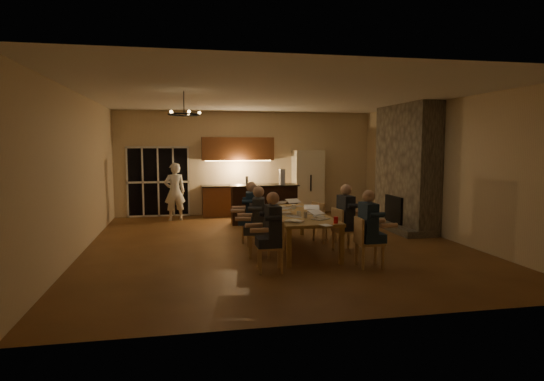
{
  "coord_description": "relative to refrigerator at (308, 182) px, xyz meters",
  "views": [
    {
      "loc": [
        -1.98,
        -9.63,
        2.16
      ],
      "look_at": [
        -0.01,
        0.3,
        1.15
      ],
      "focal_mm": 30.0,
      "sensor_mm": 36.0,
      "label": 1
    }
  ],
  "objects": [
    {
      "name": "floor",
      "position": [
        -1.9,
        -4.15,
        -1.0
      ],
      "size": [
        9.0,
        9.0,
        0.0
      ],
      "primitive_type": "plane",
      "color": "brown",
      "rests_on": "ground"
    },
    {
      "name": "back_wall",
      "position": [
        -1.9,
        0.37,
        0.6
      ],
      "size": [
        8.0,
        0.04,
        3.2
      ],
      "primitive_type": "cube",
      "color": "beige",
      "rests_on": "ground"
    },
    {
      "name": "left_wall",
      "position": [
        -5.92,
        -4.15,
        0.6
      ],
      "size": [
        0.04,
        9.0,
        3.2
      ],
      "primitive_type": "cube",
      "color": "beige",
      "rests_on": "ground"
    },
    {
      "name": "right_wall",
      "position": [
        2.12,
        -4.15,
        0.6
      ],
      "size": [
        0.04,
        9.0,
        3.2
      ],
      "primitive_type": "cube",
      "color": "beige",
      "rests_on": "ground"
    },
    {
      "name": "ceiling",
      "position": [
        -1.9,
        -4.15,
        2.22
      ],
      "size": [
        8.0,
        9.0,
        0.04
      ],
      "primitive_type": "cube",
      "color": "white",
      "rests_on": "back_wall"
    },
    {
      "name": "french_doors",
      "position": [
        -4.6,
        0.32,
        0.05
      ],
      "size": [
        1.86,
        0.08,
        2.1
      ],
      "primitive_type": "cube",
      "color": "black",
      "rests_on": "ground"
    },
    {
      "name": "fireplace",
      "position": [
        1.8,
        -2.95,
        0.6
      ],
      "size": [
        0.58,
        2.5,
        3.2
      ],
      "primitive_type": "cube",
      "color": "#6E6756",
      "rests_on": "ground"
    },
    {
      "name": "kitchenette",
      "position": [
        -2.2,
        0.05,
        0.2
      ],
      "size": [
        2.24,
        0.68,
        2.4
      ],
      "primitive_type": null,
      "color": "brown",
      "rests_on": "ground"
    },
    {
      "name": "refrigerator",
      "position": [
        0.0,
        0.0,
        0.0
      ],
      "size": [
        0.9,
        0.68,
        2.0
      ],
      "primitive_type": "cube",
      "color": "beige",
      "rests_on": "ground"
    },
    {
      "name": "dining_table",
      "position": [
        -1.56,
        -4.7,
        -0.62
      ],
      "size": [
        1.1,
        2.9,
        0.75
      ],
      "primitive_type": "cube",
      "color": "#AC8545",
      "rests_on": "ground"
    },
    {
      "name": "bar_island",
      "position": [
        -1.68,
        -1.49,
        -0.46
      ],
      "size": [
        1.9,
        0.74,
        1.08
      ],
      "primitive_type": "cube",
      "rotation": [
        0.0,
        0.0,
        -0.03
      ],
      "color": "black",
      "rests_on": "ground"
    },
    {
      "name": "chair_left_near",
      "position": [
        -2.43,
        -6.29,
        -0.55
      ],
      "size": [
        0.47,
        0.47,
        0.89
      ],
      "primitive_type": null,
      "rotation": [
        0.0,
        0.0,
        -1.65
      ],
      "color": "tan",
      "rests_on": "ground"
    },
    {
      "name": "chair_left_mid",
      "position": [
        -2.43,
        -5.2,
        -0.55
      ],
      "size": [
        0.52,
        0.52,
        0.89
      ],
      "primitive_type": null,
      "rotation": [
        0.0,
        0.0,
        -1.78
      ],
      "color": "tan",
      "rests_on": "ground"
    },
    {
      "name": "chair_left_far",
      "position": [
        -2.39,
        -4.15,
        -0.55
      ],
      "size": [
        0.5,
        0.5,
        0.89
      ],
      "primitive_type": null,
      "rotation": [
        0.0,
        0.0,
        -1.41
      ],
      "color": "tan",
      "rests_on": "ground"
    },
    {
      "name": "chair_right_near",
      "position": [
        -0.64,
        -6.34,
        -0.55
      ],
      "size": [
        0.46,
        0.46,
        0.89
      ],
      "primitive_type": null,
      "rotation": [
        0.0,
        0.0,
        1.52
      ],
      "color": "tan",
      "rests_on": "ground"
    },
    {
      "name": "chair_right_mid",
      "position": [
        -0.64,
        -5.12,
        -0.55
      ],
      "size": [
        0.52,
        0.52,
        0.89
      ],
      "primitive_type": null,
      "rotation": [
        0.0,
        0.0,
        1.77
      ],
      "color": "tan",
      "rests_on": "ground"
    },
    {
      "name": "chair_right_far",
      "position": [
        -0.74,
        -4.1,
        -0.55
      ],
      "size": [
        0.56,
        0.56,
        0.89
      ],
      "primitive_type": null,
      "rotation": [
        0.0,
        0.0,
        1.92
      ],
      "color": "tan",
      "rests_on": "ground"
    },
    {
      "name": "person_left_near",
      "position": [
        -2.39,
        -6.34,
        -0.31
      ],
      "size": [
        0.61,
        0.61,
        1.38
      ],
      "primitive_type": null,
      "rotation": [
        0.0,
        0.0,
        -1.55
      ],
      "color": "#202329",
      "rests_on": "ground"
    },
    {
      "name": "person_right_near",
      "position": [
        -0.67,
        -6.34,
        -0.31
      ],
      "size": [
        0.6,
        0.6,
        1.38
      ],
      "primitive_type": null,
      "rotation": [
        0.0,
        0.0,
        1.58
      ],
      "color": "#1C3046",
      "rests_on": "ground"
    },
    {
      "name": "person_left_mid",
      "position": [
        -2.45,
        -5.22,
        -0.31
      ],
      "size": [
        0.71,
        0.71,
        1.38
      ],
      "primitive_type": null,
      "rotation": [
        0.0,
        0.0,
        -1.78
      ],
      "color": "#3A3F45",
      "rests_on": "ground"
    },
    {
      "name": "person_right_mid",
      "position": [
        -0.65,
        -5.16,
        -0.31
      ],
      "size": [
        0.66,
        0.66,
        1.38
      ],
      "primitive_type": null,
      "rotation": [
        0.0,
        0.0,
        1.67
      ],
      "color": "#202329",
      "rests_on": "ground"
    },
    {
      "name": "person_left_far",
      "position": [
        -2.43,
        -4.12,
        -0.31
      ],
      "size": [
        0.69,
        0.69,
        1.38
      ],
      "primitive_type": null,
      "rotation": [
        0.0,
        0.0,
        -1.73
      ],
      "color": "#1C3046",
      "rests_on": "ground"
    },
    {
      "name": "standing_person",
      "position": [
        -4.11,
        -0.51,
        -0.17
      ],
      "size": [
        0.67,
        0.51,
        1.66
      ],
      "primitive_type": "imported",
      "rotation": [
        0.0,
        0.0,
        3.34
      ],
      "color": "white",
      "rests_on": "ground"
    },
    {
      "name": "chandelier",
      "position": [
        -3.83,
        -4.74,
        1.75
      ],
      "size": [
        0.62,
        0.62,
        0.03
      ],
      "primitive_type": "torus",
      "color": "black",
      "rests_on": "ceiling"
    },
    {
      "name": "laptop_a",
      "position": [
        -1.85,
        -5.69,
        -0.14
      ],
      "size": [
        0.43,
        0.42,
        0.23
      ],
      "primitive_type": null,
      "rotation": [
        0.0,
        0.0,
        2.45
      ],
      "color": "silver",
      "rests_on": "dining_table"
    },
    {
      "name": "laptop_b",
      "position": [
        -1.3,
        -5.53,
        -0.14
      ],
      "size": [
        0.42,
        0.41,
        0.23
      ],
      "primitive_type": null,
      "rotation": [
        0.0,
        0.0,
        0.58
      ],
      "color": "silver",
      "rests_on": "dining_table"
    },
    {
      "name": "laptop_c",
      "position": [
        -1.83,
        -4.6,
        -0.14
      ],
      "size": [
        0.33,
        0.3,
        0.23
      ],
      "primitive_type": null,
      "rotation": [
        0.0,
        0.0,
        3.19
      ],
      "color": "silver",
      "rests_on": "dining_table"
    },
    {
      "name": "laptop_d",
      "position": [
        -1.27,
        -4.83,
        -0.14
      ],
      "size": [
        0.38,
        0.35,
        0.23
      ],
      "primitive_type": null,
      "rotation": [
        0.0,
        0.0,
        -0.24
      ],
      "color": "silver",
      "rests_on": "dining_table"
    },
    {
      "name": "laptop_e",
      "position": [
        -1.73,
        -3.68,
        -0.14
      ],
      "size": [
        0.34,
        0.31,
        0.23
      ],
      "primitive_type": null,
      "rotation": [
        0.0,
        0.0,
        3.23
      ],
      "color": "silver",
      "rests_on": "dining_table"
    },
    {
      "name": "laptop_f",
      "position": [
        -1.34,
        -3.71,
        -0.14
      ],
      "size": [
        0.38,
        0.35,
        0.23
      ],
      "primitive_type": null,
      "rotation": [
        0.0,
        0.0,
        0.24
      ],
      "color": "silver",
      "rests_on": "dining_table"
    },
    {
      "name": "mug_front",
      "position": [
        -1.61,
        -5.08,
        -0.2
      ],
      "size": [
        0.08,
        0.08,
        0.1
      ],
      "primitive_type": "cylinder",
      "color": "white",
      "rests_on": "dining_table"
    },
    {
      "name": "mug_mid",
      "position": [
        -1.47,
        -4.08,
        -0.2
      ],
      "size": [
        0.09,
        0.09,
        0.1
      ],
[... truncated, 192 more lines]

